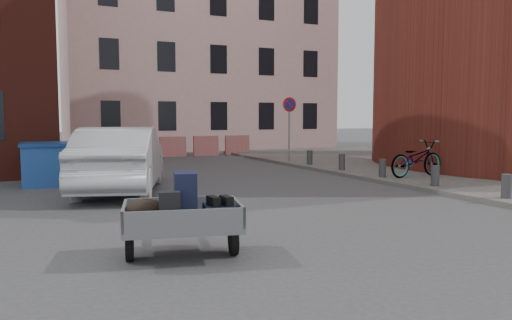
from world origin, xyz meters
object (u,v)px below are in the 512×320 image
trailer (181,215)px  bicycle (416,159)px  silver_car (121,159)px  dumpster (75,163)px

trailer → bicycle: size_ratio=0.91×
trailer → silver_car: size_ratio=0.37×
bicycle → dumpster: bearing=63.4°
trailer → dumpster: 8.88m
dumpster → trailer: bearing=-84.3°
trailer → silver_car: 6.68m
silver_car → bicycle: silver_car is taller
trailer → dumpster: bearing=107.1°
dumpster → bicycle: (9.67, -3.58, 0.06)m
bicycle → silver_car: bearing=74.6°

